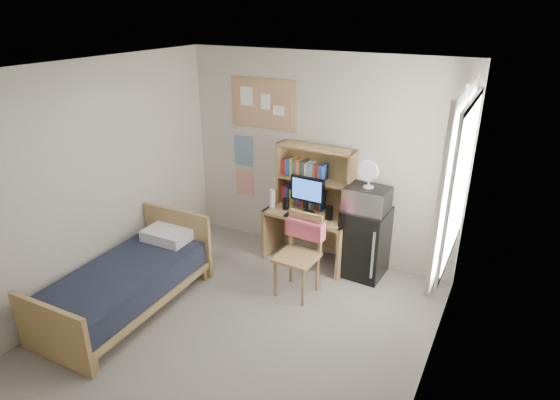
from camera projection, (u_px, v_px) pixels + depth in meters
The scene contains 25 objects.
floor at pixel (230, 340), 4.67m from camera, with size 3.60×4.20×0.02m, color gray.
ceiling at pixel (216, 72), 3.66m from camera, with size 3.60×4.20×0.02m, color silver.
wall_back at pixel (318, 158), 5.87m from camera, with size 3.60×0.04×2.60m, color beige.
wall_left at pixel (83, 188), 4.94m from camera, with size 0.04×4.20×2.60m, color beige.
wall_right at pixel (431, 272), 3.39m from camera, with size 0.04×4.20×2.60m, color beige.
window_unit at pixel (456, 181), 4.27m from camera, with size 0.10×1.40×1.70m, color white.
curtain_left at pixel (445, 195), 3.96m from camera, with size 0.04×0.55×1.70m, color silver.
curtain_right at pixel (459, 168), 4.61m from camera, with size 0.04×0.55×1.70m, color silver.
bulletin_board at pixel (263, 104), 5.96m from camera, with size 0.94×0.03×0.64m, color tan.
poster_wave at pixel (244, 151), 6.36m from camera, with size 0.30×0.01×0.42m, color #215687.
poster_japan at pixel (245, 183), 6.54m from camera, with size 0.28×0.01×0.36m, color red.
desk at pixel (308, 237), 5.99m from camera, with size 1.09×0.54×0.68m, color tan.
desk_chair at pixel (297, 257), 5.24m from camera, with size 0.48×0.48×0.96m, color tan.
mini_fridge at pixel (365, 242), 5.66m from camera, with size 0.51×0.51×0.86m, color black.
bed at pixel (126, 289), 5.05m from camera, with size 0.91×1.82×0.50m, color black.
hutch at pixel (315, 178), 5.82m from camera, with size 1.00×0.25×0.82m, color tan.
monitor at pixel (307, 196), 5.72m from camera, with size 0.45×0.04×0.48m, color black.
keyboard at pixel (302, 217), 5.70m from camera, with size 0.43×0.14×0.02m, color black.
speaker_left at pixel (286, 204), 5.92m from camera, with size 0.06×0.06×0.15m, color black.
speaker_right at pixel (329, 213), 5.64m from camera, with size 0.07×0.07×0.17m, color black.
water_bottle at pixel (272, 199), 5.96m from camera, with size 0.07×0.07×0.24m, color white.
hoodie at pixel (306, 229), 5.29m from camera, with size 0.45×0.14×0.21m, color #EF5B75.
microwave at pixel (367, 199), 5.42m from camera, with size 0.49×0.37×0.28m, color #BABABF.
desk_fan at pixel (369, 175), 5.31m from camera, with size 0.24×0.24×0.30m, color white.
pillow at pixel (168, 235), 5.55m from camera, with size 0.54×0.38×0.13m, color white.
Camera 1 is at (2.20, -3.09, 3.10)m, focal length 30.00 mm.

